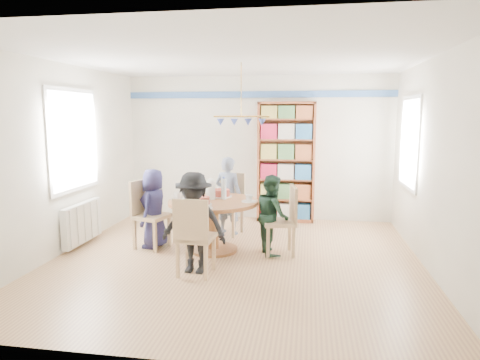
% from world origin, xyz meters
% --- Properties ---
extents(ground, '(5.00, 5.00, 0.00)m').
position_xyz_m(ground, '(0.00, 0.00, 0.00)').
color(ground, tan).
extents(room_shell, '(5.00, 5.00, 5.00)m').
position_xyz_m(room_shell, '(-0.26, 0.87, 1.65)').
color(room_shell, white).
rests_on(room_shell, ground).
extents(radiator, '(0.12, 1.00, 0.60)m').
position_xyz_m(radiator, '(-2.42, 0.30, 0.35)').
color(radiator, silver).
rests_on(radiator, ground).
extents(dining_table, '(1.30, 1.30, 0.75)m').
position_xyz_m(dining_table, '(-0.38, 0.35, 0.56)').
color(dining_table, brown).
rests_on(dining_table, ground).
extents(chair_left, '(0.55, 0.55, 1.02)m').
position_xyz_m(chair_left, '(-1.40, 0.36, 0.56)').
color(chair_left, tan).
rests_on(chair_left, ground).
extents(chair_right, '(0.52, 0.52, 0.99)m').
position_xyz_m(chair_right, '(0.65, 0.35, 0.54)').
color(chair_right, tan).
rests_on(chair_right, ground).
extents(chair_far, '(0.54, 0.54, 1.01)m').
position_xyz_m(chair_far, '(-0.32, 1.34, 0.56)').
color(chair_far, tan).
rests_on(chair_far, ground).
extents(chair_near, '(0.46, 0.46, 0.99)m').
position_xyz_m(chair_near, '(-0.40, -0.68, 0.54)').
color(chair_near, tan).
rests_on(chair_near, ground).
extents(person_left, '(0.43, 0.61, 1.18)m').
position_xyz_m(person_left, '(-1.30, 0.39, 0.59)').
color(person_left, '#1D1C3E').
rests_on(person_left, ground).
extents(person_right, '(0.59, 0.67, 1.14)m').
position_xyz_m(person_right, '(0.47, 0.36, 0.57)').
color(person_right, '#172F22').
rests_on(person_right, ground).
extents(person_far, '(0.54, 0.43, 1.30)m').
position_xyz_m(person_far, '(-0.34, 1.29, 0.65)').
color(person_far, gray).
rests_on(person_far, ground).
extents(person_near, '(0.86, 0.54, 1.28)m').
position_xyz_m(person_near, '(-0.43, -0.54, 0.64)').
color(person_near, black).
rests_on(person_near, ground).
extents(bookshelf, '(1.05, 0.32, 2.21)m').
position_xyz_m(bookshelf, '(0.55, 2.34, 1.09)').
color(bookshelf, brown).
rests_on(bookshelf, ground).
extents(tableware, '(1.26, 1.26, 0.33)m').
position_xyz_m(tableware, '(-0.41, 0.37, 0.82)').
color(tableware, white).
rests_on(tableware, dining_table).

